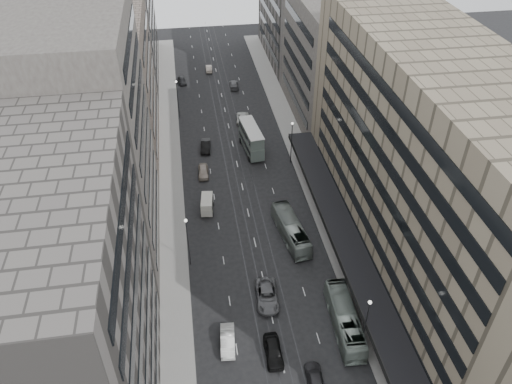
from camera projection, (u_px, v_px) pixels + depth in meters
ground at (273, 324)px, 62.36m from camera, size 220.00×220.00×0.00m
sidewalk_right at (300, 154)px, 93.23m from camera, size 4.00×125.00×0.15m
sidewalk_left at (170, 165)px, 90.26m from camera, size 4.00×125.00×0.15m
department_store at (433, 174)px, 62.21m from camera, size 19.20×60.00×30.00m
building_right_mid at (333, 59)px, 98.54m from camera, size 15.00×28.00×24.00m
building_right_far at (300, 3)px, 120.87m from camera, size 15.00×32.00×28.00m
building_left_a at (56, 320)px, 44.32m from camera, size 15.00×28.00×30.00m
building_left_b at (85, 143)px, 64.29m from camera, size 15.00×26.00×34.00m
building_left_c at (108, 85)px, 88.22m from camera, size 15.00×28.00×25.00m
building_left_d at (118, 16)px, 113.21m from camera, size 15.00×38.00×28.00m
lamp_right_near at (366, 319)px, 56.48m from camera, size 0.44×0.44×8.32m
lamp_right_far at (292, 138)px, 87.87m from camera, size 0.44×0.44×8.32m
lamp_left_near at (187, 237)px, 67.42m from camera, size 0.44×0.44×8.32m
lamp_left_far at (177, 95)px, 101.17m from camera, size 0.44×0.44×8.32m
bus_near at (345, 319)px, 60.94m from camera, size 3.24×11.52×3.18m
bus_far at (291, 229)px, 74.06m from camera, size 4.07×11.54×3.15m
double_decker at (251, 138)px, 92.42m from camera, size 3.71×9.52×5.08m
panel_van at (207, 204)px, 79.16m from camera, size 2.34×4.15×2.50m
sedan_0 at (273, 351)px, 58.21m from camera, size 2.08×4.98×1.69m
sedan_1 at (228, 341)px, 59.42m from camera, size 2.07×4.93×1.58m
sedan_2 at (267, 295)px, 64.89m from camera, size 3.24×6.28×1.69m
sedan_3 at (315, 378)px, 55.63m from camera, size 2.22×4.73×1.33m
sedan_4 at (203, 171)px, 87.40m from camera, size 2.04×4.58×1.53m
sedan_5 at (206, 146)px, 93.99m from camera, size 2.18×5.00×1.60m
sedan_6 at (243, 118)px, 102.84m from camera, size 3.14×5.58×1.47m
sedan_7 at (234, 85)px, 115.35m from camera, size 2.19×4.94×1.41m
sedan_8 at (182, 81)px, 117.03m from camera, size 2.11×4.40×1.45m
sedan_9 at (209, 68)px, 122.59m from camera, size 1.64×4.26×1.39m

